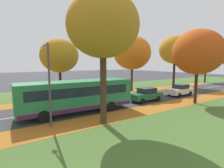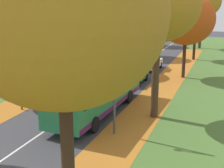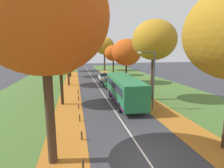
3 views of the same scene
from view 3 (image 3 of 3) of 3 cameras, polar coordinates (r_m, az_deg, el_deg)
name	(u,v)px [view 3 (image 3 of 3)]	position (r m, az deg, el deg)	size (l,w,h in m)	color
ground_plane	(147,159)	(10.91, 11.40, -22.97)	(160.00, 160.00, 0.00)	#38383D
grass_verge_left	(41,90)	(29.42, -22.27, -1.90)	(12.00, 90.00, 0.01)	#476B2D
leaf_litter_left	(70,99)	(23.10, -13.58, -4.68)	(2.80, 60.00, 0.00)	#B26B23
grass_verge_right	(151,86)	(31.70, 12.50, -0.50)	(12.00, 90.00, 0.01)	#476B2D
leaf_litter_right	(138,95)	(24.55, 8.44, -3.58)	(2.80, 60.00, 0.00)	#B26B23
road_centre_line	(99,88)	(29.16, -4.21, -1.23)	(0.12, 80.00, 0.01)	silver
tree_left_nearest	(43,17)	(9.40, -21.54, 19.82)	(6.31, 6.31, 10.48)	#422D1E
tree_left_near	(60,56)	(20.09, -16.63, 8.82)	(4.72, 4.72, 7.65)	#382619
tree_left_mid	(67,50)	(31.66, -14.42, 10.72)	(5.98, 5.98, 8.92)	#422D1E
tree_left_far	(69,46)	(42.52, -13.87, 11.91)	(6.06, 6.06, 9.89)	black
tree_left_distant	(70,51)	(54.53, -13.59, 10.44)	(5.15, 5.15, 8.40)	black
tree_right_near	(154,40)	(21.94, 13.62, 13.69)	(5.26, 5.26, 9.68)	#422D1E
tree_right_mid	(126,52)	(33.34, 4.76, 10.27)	(5.54, 5.54, 8.30)	#382619
tree_right_far	(113,53)	(43.90, 0.42, 10.06)	(4.35, 4.35, 7.51)	black
tree_right_distant	(104,46)	(55.09, -2.47, 12.33)	(5.97, 5.97, 10.32)	#422D1E
bollard_nearest	(83,165)	(9.77, -9.43, -24.73)	(0.12, 0.12, 0.74)	#4C3823
bollard_second	(82,136)	(12.65, -9.87, -16.25)	(0.12, 0.12, 0.63)	#4C3823
bollard_third	(80,118)	(15.68, -10.51, -10.85)	(0.12, 0.12, 0.60)	#4C3823
bollard_fourth	(79,106)	(18.81, -10.85, -7.21)	(0.12, 0.12, 0.58)	#4C3823
bollard_fifth	(79,98)	(21.99, -10.87, -4.55)	(0.12, 0.12, 0.61)	#4C3823
bollard_sixth	(78,92)	(25.20, -10.98, -2.55)	(0.12, 0.12, 0.66)	#4C3823
streetlamp_right	(151,74)	(18.06, 12.58, 3.20)	(1.89, 0.28, 6.00)	#47474C
bus	(124,88)	(20.54, 3.98, -1.45)	(2.95, 10.49, 2.98)	#237A47
car_green_lead	(109,83)	(29.16, -0.83, 0.41)	(1.85, 4.23, 1.62)	#1E6038
car_white_following	(104,77)	(35.58, -2.72, 2.27)	(1.85, 4.23, 1.62)	silver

